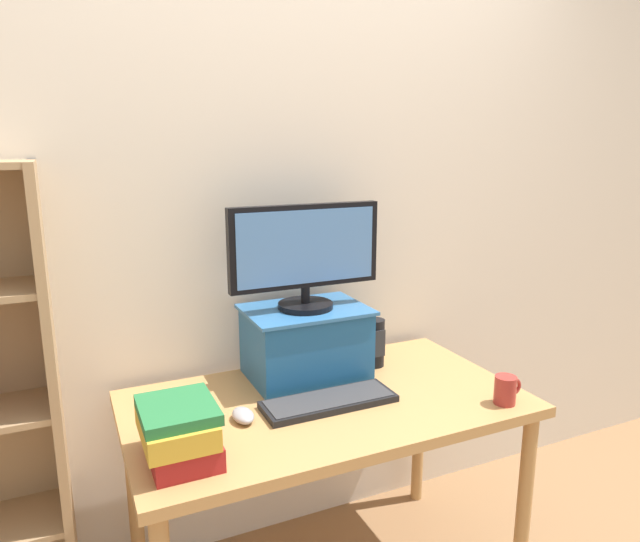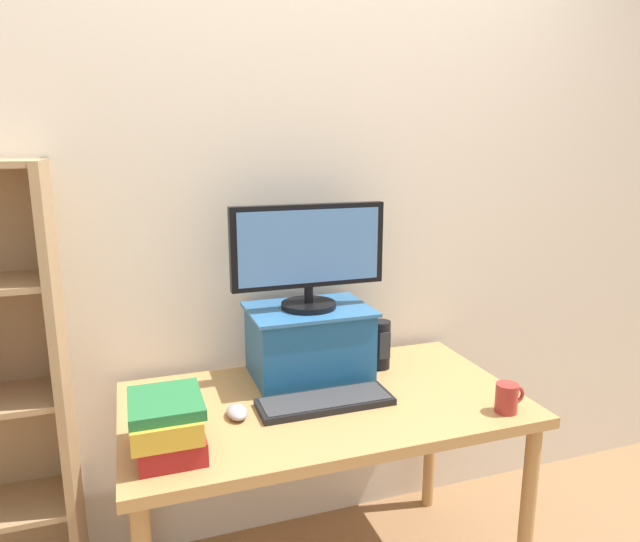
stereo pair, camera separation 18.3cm
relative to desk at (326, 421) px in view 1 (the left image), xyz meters
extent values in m
cube|color=beige|center=(0.00, 0.45, 0.64)|extent=(7.00, 0.08, 2.60)
cube|color=#B7844C|center=(0.00, 0.00, 0.06)|extent=(1.31, 0.73, 0.04)
cylinder|color=#B7844C|center=(0.61, -0.32, -0.31)|extent=(0.05, 0.05, 0.71)
cylinder|color=#B7844C|center=(-0.61, 0.32, -0.31)|extent=(0.05, 0.05, 0.71)
cylinder|color=#B7844C|center=(0.61, 0.32, -0.31)|extent=(0.05, 0.05, 0.71)
cube|color=tan|center=(-0.82, 0.27, 0.10)|extent=(0.03, 0.28, 1.54)
cube|color=#195189|center=(0.02, 0.21, 0.21)|extent=(0.41, 0.30, 0.26)
cube|color=#2D669E|center=(0.02, 0.21, 0.33)|extent=(0.44, 0.31, 0.01)
cylinder|color=black|center=(0.02, 0.21, 0.35)|extent=(0.20, 0.20, 0.02)
cylinder|color=black|center=(0.02, 0.21, 0.39)|extent=(0.03, 0.03, 0.06)
cube|color=black|center=(0.02, 0.21, 0.57)|extent=(0.56, 0.04, 0.29)
cube|color=#4C7AB7|center=(0.02, 0.19, 0.57)|extent=(0.51, 0.00, 0.26)
cube|color=black|center=(-0.01, -0.04, 0.09)|extent=(0.44, 0.16, 0.02)
cube|color=#333335|center=(-0.01, -0.04, 0.10)|extent=(0.42, 0.14, 0.00)
ellipsoid|color=#99999E|center=(-0.30, -0.03, 0.10)|extent=(0.06, 0.10, 0.04)
cube|color=maroon|center=(-0.51, -0.17, 0.11)|extent=(0.18, 0.23, 0.07)
cube|color=gold|center=(-0.52, -0.17, 0.18)|extent=(0.18, 0.26, 0.06)
cube|color=#236B38|center=(-0.52, -0.17, 0.23)|extent=(0.20, 0.22, 0.03)
cylinder|color=#9E2D28|center=(0.52, -0.28, 0.13)|extent=(0.07, 0.07, 0.09)
torus|color=#9E2D28|center=(0.56, -0.28, 0.13)|extent=(0.06, 0.01, 0.06)
cylinder|color=black|center=(0.29, 0.19, 0.17)|extent=(0.07, 0.07, 0.18)
cube|color=#2D2D30|center=(0.29, 0.15, 0.18)|extent=(0.04, 0.00, 0.10)
camera|label=1|loc=(-0.76, -1.60, 0.93)|focal=32.00mm
camera|label=2|loc=(-0.59, -1.67, 0.93)|focal=32.00mm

